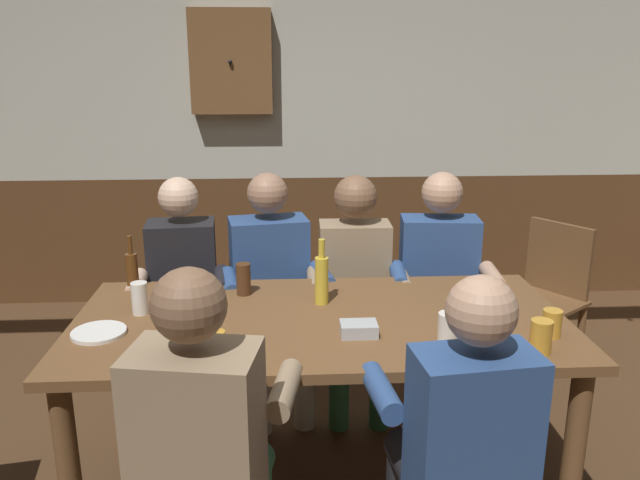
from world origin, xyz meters
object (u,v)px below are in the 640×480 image
Objects in this scene: person_1 at (272,282)px; pint_glass_3 at (448,329)px; plate_0 at (99,332)px; table_candle at (207,319)px; bottle_0 at (132,269)px; pint_glass_2 at (244,279)px; person_5 at (460,438)px; person_2 at (356,282)px; chair_empty_far_end at (544,294)px; pint_glass_0 at (552,323)px; pint_glass_5 at (541,336)px; wall_dart_cabinet at (231,62)px; person_3 at (440,279)px; person_4 at (204,442)px; bottle_1 at (322,278)px; person_0 at (183,286)px; pint_glass_4 at (140,298)px; condiment_caddy at (359,329)px; pint_glass_1 at (216,345)px; dining_table at (321,340)px.

person_1 is 10.04× the size of pint_glass_3.
pint_glass_3 is at bearing -7.21° from plate_0.
bottle_0 is (-0.39, 0.49, 0.05)m from table_candle.
pint_glass_3 is at bearing -35.91° from pint_glass_2.
person_5 is 5.91× the size of plate_0.
person_2 is 8.54× the size of pint_glass_2.
chair_empty_far_end is 2.30m from bottle_0.
pint_glass_0 is at bearing -3.81° from plate_0.
pint_glass_0 is at bearing 129.37° from person_1.
pint_glass_5 is at bearing 118.41° from person_2.
wall_dart_cabinet is (-1.84, 1.19, 1.29)m from chair_empty_far_end.
wall_dart_cabinet reaches higher than bottle_0.
person_3 is at bearing 77.64° from pint_glass_3.
pint_glass_2 reaches higher than plate_0.
person_5 is 1.05m from table_candle.
person_4 is 11.96× the size of pint_glass_0.
person_4 is 0.98m from bottle_1.
person_3 is 1.55m from bottle_0.
person_0 is 4.95× the size of bottle_0.
person_1 is 15.43× the size of table_candle.
person_4 is at bearing -114.60° from bottle_1.
pint_glass_4 reaches higher than chair_empty_far_end.
pint_glass_3 reaches higher than pint_glass_0.
bottle_0 reaches higher than pint_glass_4.
person_5 is 0.46m from pint_glass_3.
condiment_caddy is at bearing 64.04° from person_3.
plate_0 is at bearing -120.11° from pint_glass_4.
table_candle is 0.60× the size of pint_glass_4.
table_candle is 0.57× the size of condiment_caddy.
pint_glass_2 is at bearing 159.58° from bottle_1.
person_5 is 8.68× the size of condiment_caddy.
condiment_caddy is at bearing 17.36° from pint_glass_1.
pint_glass_2 is at bearing 119.21° from person_5.
person_2 is (0.43, -0.01, -0.01)m from person_1.
person_2 reaches higher than pint_glass_4.
person_1 is 1.00× the size of person_3.
bottle_1 reaches higher than pint_glass_2.
pint_glass_1 is at bearing 179.01° from pint_glass_5.
chair_empty_far_end is at bearing 30.44° from table_candle.
plate_0 is at bearing 72.17° from person_0.
person_5 is at bearing 98.02° from person_2.
pint_glass_3 reaches higher than dining_table.
bottle_1 reaches higher than pint_glass_1.
person_2 reaches higher than bottle_1.
dining_table is 14.24× the size of condiment_caddy.
person_0 is at bearing 138.77° from pint_glass_3.
person_1 reaches higher than person_5.
person_0 is at bearing 143.46° from pint_glass_5.
person_5 reaches higher than bottle_1.
table_candle is at bearing 136.84° from person_5.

